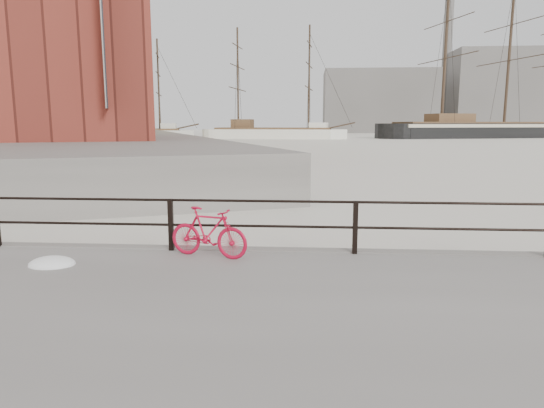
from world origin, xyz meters
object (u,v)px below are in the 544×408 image
(bicycle, at_px, (208,232))
(barque_black, at_px, (503,138))
(schooner_left, at_px, (130,139))
(workboat_far, at_px, (87,147))
(schooner_mid, at_px, (273,139))

(bicycle, relative_size, barque_black, 0.03)
(schooner_left, bearing_deg, workboat_far, -92.37)
(schooner_left, bearing_deg, barque_black, -0.16)
(bicycle, distance_m, schooner_mid, 80.54)
(bicycle, height_order, workboat_far, workboat_far)
(bicycle, height_order, schooner_mid, schooner_mid)
(barque_black, bearing_deg, schooner_left, 175.54)
(schooner_mid, distance_m, workboat_far, 38.56)
(barque_black, relative_size, schooner_left, 2.55)
(schooner_left, xyz_separation_m, workboat_far, (4.88, -26.91, 0.00))
(schooner_mid, xyz_separation_m, schooner_left, (-24.52, -6.28, 0.00))
(barque_black, bearing_deg, bicycle, -130.94)
(bicycle, relative_size, schooner_mid, 0.05)
(bicycle, distance_m, workboat_far, 53.02)
(barque_black, distance_m, workboat_far, 76.49)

